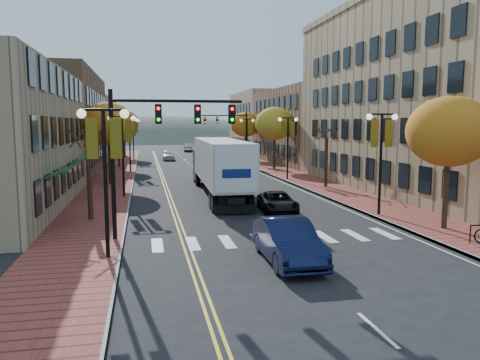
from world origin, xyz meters
TOP-DOWN VIEW (x-y plane):
  - ground at (0.00, 0.00)m, footprint 200.00×200.00m
  - sidewalk_left at (-9.00, 32.50)m, footprint 4.00×85.00m
  - sidewalk_right at (9.00, 32.50)m, footprint 4.00×85.00m
  - building_left_mid at (-17.00, 36.00)m, footprint 12.00×24.00m
  - building_left_far at (-17.00, 61.00)m, footprint 12.00×26.00m
  - building_right_near at (18.50, 16.00)m, footprint 15.00×28.00m
  - building_right_mid at (18.50, 42.00)m, footprint 15.00×24.00m
  - building_right_far at (18.50, 64.00)m, footprint 15.00×20.00m
  - tree_left_a at (-9.00, 8.00)m, footprint 0.28×0.28m
  - tree_left_b at (-9.00, 24.00)m, footprint 4.48×4.48m
  - tree_left_c at (-9.00, 40.00)m, footprint 4.16×4.16m
  - tree_left_d at (-9.00, 58.00)m, footprint 4.61×4.61m
  - tree_right_a at (9.00, 2.00)m, footprint 4.16×4.16m
  - tree_right_b at (9.00, 18.00)m, footprint 0.28×0.28m
  - tree_right_c at (9.00, 34.00)m, footprint 4.48×4.48m
  - tree_right_d at (9.00, 50.00)m, footprint 4.35×4.35m
  - lamp_left_a at (-7.50, 0.00)m, footprint 1.96×0.36m
  - lamp_left_b at (-7.50, 16.00)m, footprint 1.96×0.36m
  - lamp_left_c at (-7.50, 34.00)m, footprint 1.96×0.36m
  - lamp_left_d at (-7.50, 52.00)m, footprint 1.96×0.36m
  - lamp_right_a at (7.50, 6.00)m, footprint 1.96×0.36m
  - lamp_right_b at (7.50, 24.00)m, footprint 1.96×0.36m
  - lamp_right_c at (7.50, 42.00)m, footprint 1.96×0.36m
  - traffic_mast_near at (-5.48, 3.00)m, footprint 6.10×0.35m
  - traffic_mast_far at (5.48, 42.00)m, footprint 6.10×0.34m
  - semi_truck at (-0.46, 16.07)m, footprint 3.25×17.16m
  - navy_sedan at (-0.50, -1.61)m, footprint 1.86×5.20m
  - black_suv at (2.07, 8.66)m, footprint 2.50×4.69m
  - car_far_white at (-2.41, 51.51)m, footprint 1.91×4.44m
  - car_far_silver at (3.96, 57.98)m, footprint 2.25×4.61m
  - car_far_oncoming at (2.54, 72.78)m, footprint 2.19×4.84m

SIDE VIEW (x-z plane):
  - ground at x=0.00m, z-range 0.00..0.00m
  - sidewalk_left at x=-9.00m, z-range 0.00..0.15m
  - sidewalk_right at x=9.00m, z-range 0.00..0.15m
  - black_suv at x=2.07m, z-range 0.00..1.25m
  - car_far_silver at x=3.96m, z-range 0.00..1.29m
  - car_far_white at x=-2.41m, z-range 0.00..1.49m
  - car_far_oncoming at x=2.54m, z-range 0.00..1.54m
  - navy_sedan at x=-0.50m, z-range 0.00..1.71m
  - tree_left_a at x=-9.00m, z-range 0.15..4.35m
  - tree_right_b at x=9.00m, z-range 0.15..4.35m
  - semi_truck at x=-0.46m, z-range 0.36..4.63m
  - lamp_left_a at x=-7.50m, z-range 1.27..7.32m
  - lamp_left_b at x=-7.50m, z-range 1.27..7.32m
  - lamp_left_c at x=-7.50m, z-range 1.27..7.32m
  - lamp_left_d at x=-7.50m, z-range 1.27..7.32m
  - lamp_right_a at x=7.50m, z-range 1.27..7.32m
  - lamp_right_b at x=7.50m, z-range 1.27..7.32m
  - lamp_right_c at x=7.50m, z-range 1.27..7.32m
  - building_left_far at x=-17.00m, z-range 0.00..9.50m
  - traffic_mast_near at x=-5.48m, z-range 1.42..8.42m
  - traffic_mast_far at x=5.48m, z-range 1.42..8.42m
  - building_right_mid at x=18.50m, z-range 0.00..10.00m
  - tree_left_c at x=-9.00m, z-range 1.71..8.40m
  - tree_right_a at x=9.00m, z-range 1.71..8.40m
  - tree_right_d at x=9.00m, z-range 1.79..8.79m
  - tree_left_b at x=-9.00m, z-range 1.84..9.05m
  - tree_right_c at x=9.00m, z-range 1.84..9.05m
  - building_left_mid at x=-17.00m, z-range 0.00..11.00m
  - building_right_far at x=18.50m, z-range 0.00..11.00m
  - tree_left_d at x=-9.00m, z-range 1.89..9.31m
  - building_right_near at x=18.50m, z-range 0.00..15.00m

